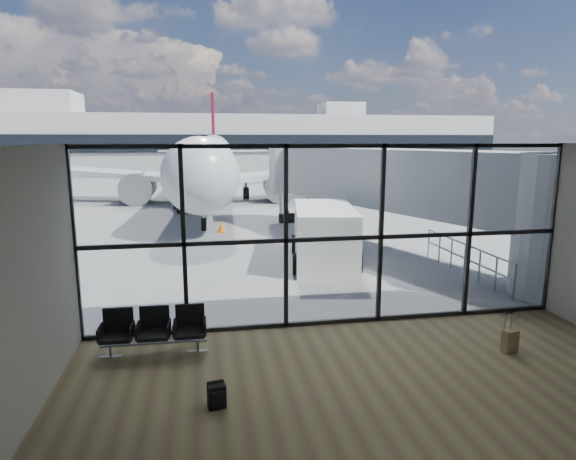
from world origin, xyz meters
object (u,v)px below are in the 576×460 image
object	(u,v)px
seating_row	(154,328)
belt_loader	(188,200)
mobile_stairs	(43,212)
backpack	(217,396)
service_van	(324,235)
suitcase	(510,341)
airliner	(210,161)

from	to	relation	value
seating_row	belt_loader	world-z (taller)	belt_loader
seating_row	mobile_stairs	bearing A→B (deg)	113.87
backpack	service_van	distance (m)	10.29
suitcase	airliner	xyz separation A→B (m)	(-5.92, 29.59, 2.61)
airliner	backpack	bearing A→B (deg)	-88.35
seating_row	backpack	xyz separation A→B (m)	(1.27, -2.50, -0.33)
backpack	belt_loader	xyz separation A→B (m)	(-1.12, 24.11, 0.44)
service_van	belt_loader	xyz separation A→B (m)	(-5.38, 14.78, -0.43)
seating_row	airliner	bearing A→B (deg)	87.53
service_van	airliner	bearing A→B (deg)	109.96
seating_row	belt_loader	distance (m)	21.61
mobile_stairs	service_van	bearing A→B (deg)	-55.12
seating_row	backpack	size ratio (longest dim) A/B	4.90
suitcase	service_van	world-z (taller)	service_van
suitcase	belt_loader	distance (m)	24.18
airliner	mobile_stairs	bearing A→B (deg)	-132.79
suitcase	belt_loader	xyz separation A→B (m)	(-7.50, 22.98, 0.40)
belt_loader	suitcase	bearing A→B (deg)	-80.42
backpack	mobile_stairs	distance (m)	23.10
service_van	mobile_stairs	distance (m)	17.93
seating_row	service_van	xyz separation A→B (m)	(5.54, 6.82, 0.54)
belt_loader	airliner	bearing A→B (deg)	68.03
mobile_stairs	seating_row	bearing A→B (deg)	-80.74
backpack	service_van	xyz separation A→B (m)	(4.27, 9.32, 0.87)
backpack	airliner	size ratio (longest dim) A/B	0.01
airliner	mobile_stairs	world-z (taller)	airliner
seating_row	service_van	bearing A→B (deg)	52.00
backpack	belt_loader	world-z (taller)	belt_loader
backpack	suitcase	size ratio (longest dim) A/B	0.52
airliner	seating_row	bearing A→B (deg)	-90.99
airliner	belt_loader	size ratio (longest dim) A/B	8.22
airliner	belt_loader	distance (m)	7.15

